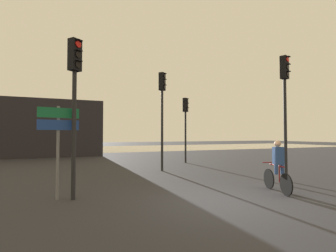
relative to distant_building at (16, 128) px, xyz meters
name	(u,v)px	position (x,y,z in m)	size (l,w,h in m)	color
ground_plane	(226,202)	(7.07, -18.77, -2.35)	(120.00, 120.00, 0.00)	#28282D
water_strip	(90,149)	(7.07, 10.00, -2.35)	(80.00, 16.00, 0.01)	#9E937F
distant_building	(16,128)	(0.00, 0.00, 0.00)	(13.38, 4.00, 4.70)	black
traffic_light_far_right	(186,118)	(10.69, -9.48, 0.58)	(0.40, 0.42, 4.20)	black
traffic_light_near_right	(285,95)	(11.14, -17.06, 1.03)	(0.38, 0.40, 4.90)	black
traffic_light_near_left	(75,88)	(3.36, -16.82, 0.77)	(0.41, 0.42, 4.50)	black
traffic_light_center	(162,103)	(7.84, -12.42, 1.06)	(0.41, 0.42, 4.95)	black
direction_sign_post	(58,135)	(2.96, -16.69, -0.56)	(1.09, 0.24, 2.60)	slate
cyclist	(278,166)	(9.28, -18.43, -1.53)	(0.65, 1.64, 1.62)	black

